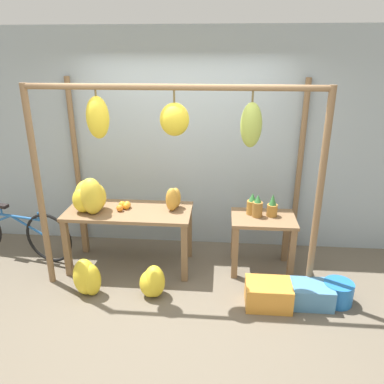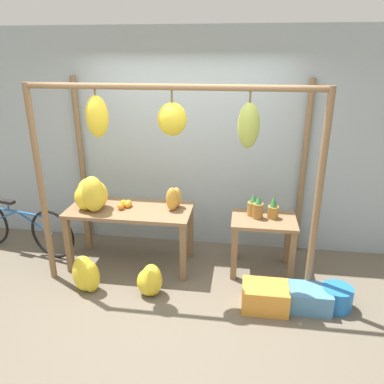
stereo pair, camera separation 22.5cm
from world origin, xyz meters
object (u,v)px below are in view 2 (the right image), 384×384
Objects in this scene: blue_bucket at (337,298)px; papaya_pile at (174,198)px; banana_pile_ground_left at (86,275)px; fruit_crate_white at (265,297)px; banana_pile_ground_right at (150,281)px; parked_bicycle at (19,227)px; pineapple_cluster at (261,208)px; orange_pile at (125,204)px; banana_pile_on_table at (91,194)px; fruit_crate_purple at (309,298)px.

blue_bucket is 2.06m from papaya_pile.
banana_pile_ground_left is 0.90× the size of fruit_crate_white.
fruit_crate_white is 1.66× the size of papaya_pile.
banana_pile_ground_left is 1.16× the size of banana_pile_ground_right.
parked_bicycle is 5.95× the size of papaya_pile.
pineapple_cluster is at bearing 140.35° from blue_bucket.
parked_bicycle is at bearing 166.44° from fruit_crate_white.
orange_pile is 0.68× the size of blue_bucket.
banana_pile_on_table is 0.41m from orange_pile.
orange_pile is (0.37, 0.10, -0.14)m from banana_pile_on_table.
parked_bicycle is (-3.16, 0.76, 0.22)m from fruit_crate_white.
banana_pile_ground_left reaches higher than banana_pile_ground_right.
blue_bucket is at bearing -9.89° from banana_pile_on_table.
blue_bucket is at bearing -39.65° from pineapple_cluster.
banana_pile_ground_left is 2.39m from fruit_crate_purple.
papaya_pile is at bearing 146.10° from fruit_crate_white.
pineapple_cluster is 2.11m from banana_pile_ground_left.
blue_bucket is at bearing 9.86° from fruit_crate_purple.
papaya_pile reaches higher than blue_bucket.
pineapple_cluster is 1.02m from papaya_pile.
banana_pile_ground_left is (-1.88, -0.74, -0.60)m from pineapple_cluster.
banana_pile_ground_left is at bearing -112.35° from orange_pile.
blue_bucket is at bearing -13.69° from orange_pile.
blue_bucket is (2.77, -0.48, -0.81)m from banana_pile_on_table.
banana_pile_ground_right is at bearing -179.86° from fruit_crate_purple.
parked_bicycle reaches higher than blue_bucket.
banana_pile_on_table reaches higher than pineapple_cluster.
banana_pile_on_table is 1.23× the size of banana_pile_ground_right.
fruit_crate_white reaches higher than blue_bucket.
pineapple_cluster is at bearing 94.47° from fruit_crate_white.
blue_bucket is (2.68, 0.08, -0.08)m from banana_pile_ground_left.
fruit_crate_white is at bearing -173.25° from fruit_crate_purple.
blue_bucket is at bearing -9.60° from parked_bicycle.
papaya_pile reaches higher than fruit_crate_white.
orange_pile is 0.59× the size of pineapple_cluster.
fruit_crate_purple is (1.68, 0.00, -0.05)m from banana_pile_ground_right.
banana_pile_ground_left is at bearing -179.26° from fruit_crate_purple.
pineapple_cluster is 1.51m from banana_pile_ground_right.
parked_bicycle reaches higher than fruit_crate_purple.
banana_pile_on_table is 1.06× the size of banana_pile_ground_left.
parked_bicycle reaches higher than fruit_crate_white.
blue_bucket is 1.09× the size of papaya_pile.
papaya_pile is (-1.81, 0.62, 0.76)m from blue_bucket.
pineapple_cluster is at bearing 125.84° from fruit_crate_purple.
papaya_pile reaches higher than parked_bicycle.
pineapple_cluster is at bearing 0.02° from parked_bicycle.
blue_bucket is (2.40, -0.59, -0.67)m from orange_pile.
orange_pile is 0.50× the size of banana_pile_ground_left.
blue_bucket is (1.96, 0.05, -0.05)m from banana_pile_ground_right.
fruit_crate_purple is at bearing 0.14° from banana_pile_ground_right.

